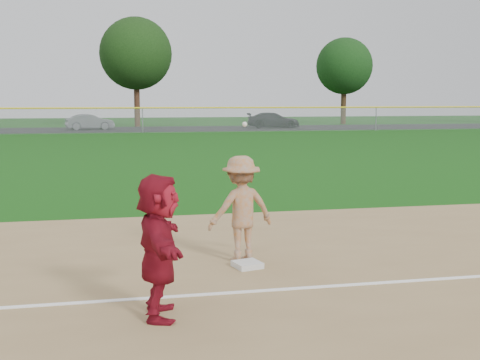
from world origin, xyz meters
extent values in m
plane|color=#12490E|center=(0.00, 0.00, 0.00)|extent=(160.00, 160.00, 0.00)
cube|color=white|center=(0.00, -0.80, 0.03)|extent=(60.00, 0.10, 0.01)
cube|color=black|center=(0.00, 46.00, 0.01)|extent=(120.00, 10.00, 0.01)
cube|color=silver|center=(-0.10, 0.42, 0.07)|extent=(0.50, 0.50, 0.09)
imported|color=maroon|center=(-1.64, -1.52, 0.92)|extent=(0.63, 1.70, 1.80)
imported|color=#5C5E64|center=(-4.36, 46.06, 0.69)|extent=(4.36, 2.23, 1.37)
imported|color=black|center=(12.39, 45.99, 0.72)|extent=(5.19, 2.78, 1.43)
imported|color=gray|center=(-0.12, 0.85, 0.91)|extent=(1.27, 0.90, 1.77)
sphere|color=silver|center=(-0.13, 0.52, 2.32)|extent=(0.08, 0.08, 0.08)
plane|color=#999EA0|center=(0.00, 40.00, 1.00)|extent=(110.00, 0.00, 110.00)
cylinder|color=yellow|center=(0.00, 40.00, 2.00)|extent=(110.00, 0.12, 0.12)
cylinder|color=gray|center=(0.00, 40.00, 1.00)|extent=(0.08, 0.08, 2.00)
cylinder|color=gray|center=(20.00, 40.00, 1.00)|extent=(0.08, 0.08, 2.00)
cylinder|color=#3B2215|center=(0.00, 51.50, 2.05)|extent=(0.56, 0.56, 4.10)
sphere|color=black|center=(0.00, 51.50, 7.08)|extent=(7.00, 7.00, 7.00)
cylinder|color=#322112|center=(22.00, 52.80, 1.82)|extent=(0.56, 0.56, 3.64)
sphere|color=black|center=(22.00, 52.80, 6.19)|extent=(6.00, 6.00, 6.00)
camera|label=1|loc=(-2.13, -8.79, 2.72)|focal=45.00mm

